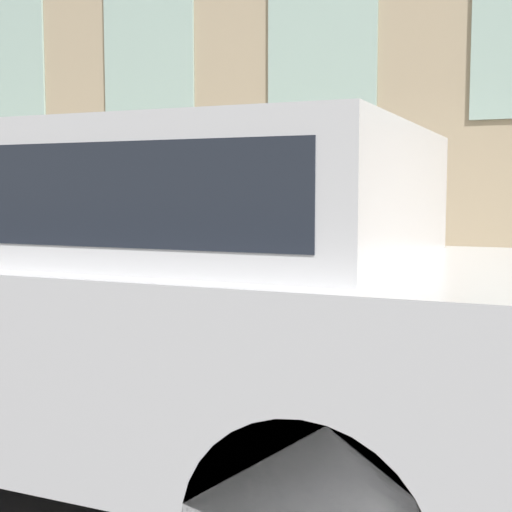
% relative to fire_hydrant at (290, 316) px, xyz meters
% --- Properties ---
extents(ground_plane, '(80.00, 80.00, 0.00)m').
position_rel_fire_hydrant_xyz_m(ground_plane, '(-0.63, 0.45, -0.54)').
color(ground_plane, '#2D2D30').
extents(sidewalk, '(2.75, 60.00, 0.17)m').
position_rel_fire_hydrant_xyz_m(sidewalk, '(0.74, 0.45, -0.45)').
color(sidewalk, '#B2ADA3').
rests_on(sidewalk, ground_plane).
extents(fire_hydrant, '(0.29, 0.41, 0.71)m').
position_rel_fire_hydrant_xyz_m(fire_hydrant, '(0.00, 0.00, 0.00)').
color(fire_hydrant, gray).
rests_on(fire_hydrant, sidewalk).
extents(person, '(0.34, 0.22, 1.39)m').
position_rel_fire_hydrant_xyz_m(person, '(0.45, 0.75, 0.48)').
color(person, '#232328').
rests_on(person, sidewalk).
extents(parked_truck_silver_near, '(1.97, 5.35, 1.75)m').
position_rel_fire_hydrant_xyz_m(parked_truck_silver_near, '(-2.09, 0.42, 0.49)').
color(parked_truck_silver_near, black).
rests_on(parked_truck_silver_near, ground_plane).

